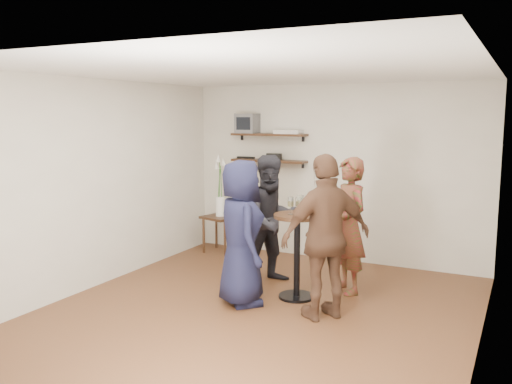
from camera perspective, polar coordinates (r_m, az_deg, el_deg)
room at (r=5.78m, az=0.20°, el=-0.39°), size 4.58×5.08×2.68m
shelf_upper at (r=8.29m, az=1.36°, el=6.06°), size 1.20×0.25×0.04m
shelf_lower at (r=8.32m, az=1.35°, el=3.30°), size 1.20×0.25×0.04m
crt_monitor at (r=8.45m, az=-0.87°, el=7.24°), size 0.32×0.30×0.30m
dvd_deck at (r=8.15m, az=3.44°, el=6.34°), size 0.40×0.24×0.06m
radio at (r=8.27m, az=1.91°, el=3.75°), size 0.22×0.10×0.10m
power_strip at (r=8.55m, az=-1.07°, el=3.66°), size 0.30×0.05×0.03m
side_table at (r=8.54m, az=-3.77°, el=-3.15°), size 0.58×0.58×0.58m
vase_lilies at (r=8.47m, az=-3.81°, el=-0.47°), size 0.19×0.20×0.98m
drinks_table at (r=6.39m, az=4.34°, el=-5.54°), size 0.55×0.55×1.01m
wine_glass_fl at (r=6.27m, az=3.67°, el=-1.12°), size 0.07×0.07×0.21m
wine_glass_fr at (r=6.23m, az=4.66°, el=-1.11°), size 0.07×0.07×0.22m
wine_glass_bl at (r=6.37m, az=4.45°, el=-1.12°), size 0.06×0.06×0.18m
wine_glass_br at (r=6.29m, az=4.70°, el=-0.99°), size 0.07×0.07×0.22m
person_plaid at (r=6.64m, az=9.73°, el=-3.50°), size 0.71×0.70×1.66m
person_dark at (r=6.94m, az=1.71°, el=-2.90°), size 0.99×1.02×1.65m
person_navy at (r=6.15m, az=-1.58°, el=-4.30°), size 0.94×0.96×1.66m
person_brown at (r=5.76m, az=7.41°, el=-4.74°), size 1.00×1.06×1.76m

